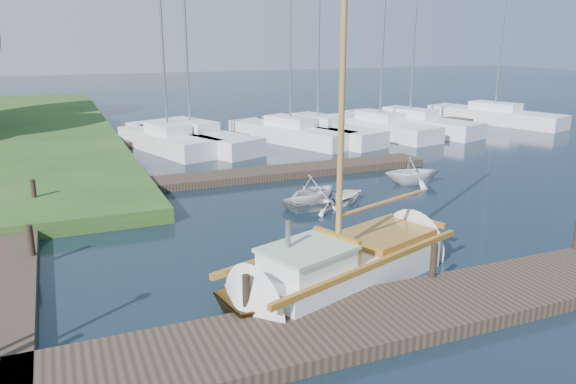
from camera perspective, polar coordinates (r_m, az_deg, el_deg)
name	(u,v)px	position (r m, az deg, el deg)	size (l,w,h in m)	color
ground	(288,230)	(16.88, 0.00, -3.93)	(160.00, 160.00, 0.00)	black
near_dock	(402,313)	(11.97, 11.47, -11.98)	(18.00, 2.20, 0.30)	#30261D
far_dock	(272,173)	(23.35, -1.67, 1.94)	(14.00, 1.60, 0.30)	#30261D
pontoon	(336,128)	(35.11, 4.94, 6.46)	(30.00, 1.60, 0.30)	#30261D
mooring_post_1	(246,294)	(11.31, -4.25, -10.29)	(0.16, 0.16, 0.80)	black
mooring_post_2	(434,260)	(13.29, 14.58, -6.71)	(0.16, 0.16, 0.80)	black
mooring_post_4	(31,240)	(15.50, -24.68, -4.46)	(0.16, 0.16, 0.80)	black
mooring_post_5	(34,191)	(20.30, -24.42, 0.06)	(0.16, 0.16, 0.80)	black
sailboat	(348,267)	(13.51, 6.11, -7.54)	(7.39, 4.24, 9.83)	white
dinghy	(310,280)	(12.55, 2.25, -8.91)	(2.95, 4.13, 0.86)	#945C1C
tender_b	(313,189)	(19.21, 2.60, 0.35)	(1.97, 2.29, 1.20)	white
tender_c	(327,196)	(19.41, 3.99, -0.37)	(2.22, 3.10, 0.64)	white
tender_d	(413,169)	(22.65, 12.56, 2.29)	(1.94, 2.24, 1.18)	white
marina_boat_0	(168,139)	(29.42, -12.10, 5.27)	(4.22, 7.46, 11.16)	white
marina_boat_1	(191,136)	(30.26, -9.87, 5.63)	(5.65, 9.52, 10.80)	white
marina_boat_2	(290,132)	(31.18, 0.23, 6.15)	(5.07, 8.22, 10.62)	white
marina_boat_3	(317,130)	(31.92, 3.01, 6.35)	(4.79, 8.82, 10.89)	white
marina_boat_4	(379,126)	(33.60, 9.27, 6.64)	(3.85, 8.17, 11.51)	white
marina_boat_5	(409,122)	(35.62, 12.24, 6.97)	(4.97, 9.42, 10.73)	white
marina_boat_7	(494,115)	(40.54, 20.23, 7.39)	(4.99, 9.43, 12.64)	white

